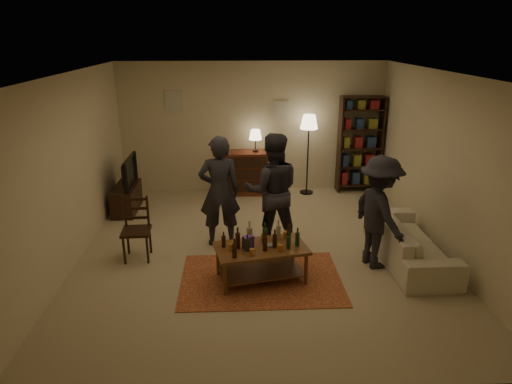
{
  "coord_description": "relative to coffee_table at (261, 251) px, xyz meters",
  "views": [
    {
      "loc": [
        -0.37,
        -6.45,
        3.23
      ],
      "look_at": [
        -0.06,
        0.1,
        0.93
      ],
      "focal_mm": 32.0,
      "sensor_mm": 36.0,
      "label": 1
    }
  ],
  "objects": [
    {
      "name": "person_by_sofa",
      "position": [
        1.69,
        0.35,
        0.39
      ],
      "size": [
        0.89,
        1.2,
        1.65
      ],
      "primitive_type": "imported",
      "rotation": [
        0.0,
        0.0,
        1.86
      ],
      "color": "#222229",
      "rests_on": "ground"
    },
    {
      "name": "person_right",
      "position": [
        0.24,
        1.1,
        0.48
      ],
      "size": [
        0.89,
        0.7,
        1.83
      ],
      "primitive_type": "imported",
      "rotation": [
        0.0,
        0.0,
        3.15
      ],
      "color": "#292931",
      "rests_on": "ground"
    },
    {
      "name": "dining_chair",
      "position": [
        -1.82,
        0.78,
        0.07
      ],
      "size": [
        0.43,
        0.43,
        0.96
      ],
      "rotation": [
        0.0,
        0.0,
        0.05
      ],
      "color": "black",
      "rests_on": "ground"
    },
    {
      "name": "floor_lamp",
      "position": [
        1.18,
        3.56,
        0.98
      ],
      "size": [
        0.36,
        0.36,
        1.67
      ],
      "color": "black",
      "rests_on": "ground"
    },
    {
      "name": "floor",
      "position": [
        0.04,
        0.91,
        -0.43
      ],
      "size": [
        6.0,
        6.0,
        0.0
      ],
      "primitive_type": "plane",
      "color": "#C6B793",
      "rests_on": "ground"
    },
    {
      "name": "person_left",
      "position": [
        -0.58,
        1.19,
        0.45
      ],
      "size": [
        0.68,
        0.48,
        1.78
      ],
      "primitive_type": "imported",
      "rotation": [
        0.0,
        0.0,
        3.23
      ],
      "color": "#25242B",
      "rests_on": "ground"
    },
    {
      "name": "bookshelf",
      "position": [
        2.29,
        3.69,
        0.6
      ],
      "size": [
        0.9,
        0.34,
        2.02
      ],
      "color": "black",
      "rests_on": "ground"
    },
    {
      "name": "tv_stand",
      "position": [
        -2.4,
        2.71,
        -0.05
      ],
      "size": [
        0.4,
        1.0,
        1.06
      ],
      "color": "black",
      "rests_on": "ground"
    },
    {
      "name": "rug",
      "position": [
        0.0,
        -0.0,
        -0.43
      ],
      "size": [
        2.2,
        1.5,
        0.01
      ],
      "primitive_type": "cube",
      "color": "maroon",
      "rests_on": "ground"
    },
    {
      "name": "coffee_table",
      "position": [
        0.0,
        0.0,
        0.0
      ],
      "size": [
        1.33,
        0.9,
        0.84
      ],
      "rotation": [
        0.0,
        0.0,
        0.2
      ],
      "color": "brown",
      "rests_on": "ground"
    },
    {
      "name": "sofa",
      "position": [
        2.24,
        0.51,
        -0.13
      ],
      "size": [
        0.81,
        2.08,
        0.61
      ],
      "primitive_type": "imported",
      "rotation": [
        0.0,
        0.0,
        1.57
      ],
      "color": "beige",
      "rests_on": "ground"
    },
    {
      "name": "dresser",
      "position": [
        -0.15,
        3.62,
        0.04
      ],
      "size": [
        1.0,
        0.5,
        1.36
      ],
      "color": "maroon",
      "rests_on": "ground"
    },
    {
      "name": "room_shell",
      "position": [
        -0.61,
        3.88,
        1.38
      ],
      "size": [
        6.0,
        6.0,
        6.0
      ],
      "color": "beige",
      "rests_on": "ground"
    }
  ]
}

